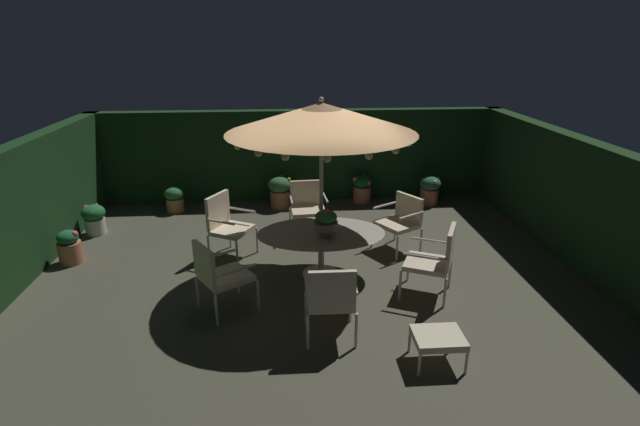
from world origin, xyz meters
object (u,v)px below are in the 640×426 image
Objects in this scene: patio_chair_southeast at (331,297)px; potted_plant_left_near at (94,218)px; patio_umbrella at (321,118)px; patio_dining_table at (321,239)px; patio_chair_north at (308,204)px; patio_chair_northeast at (226,222)px; patio_chair_east at (218,273)px; potted_plant_front_corner at (430,189)px; potted_plant_back_right at (175,198)px; patio_chair_south at (436,257)px; patio_chair_southwest at (401,218)px; centerpiece_planter at (326,221)px; potted_plant_back_left at (280,190)px; ottoman_footrest at (438,339)px; potted_plant_right_near at (362,187)px; potted_plant_back_center at (69,247)px.

patio_chair_southeast is 5.37m from potted_plant_left_near.
patio_dining_table is at bearing -11.46° from patio_umbrella.
patio_chair_north is 1.62m from patio_chair_northeast.
patio_dining_table is 1.91× the size of patio_chair_east.
patio_chair_northeast is 1.69× the size of potted_plant_front_corner.
patio_umbrella is 2.44m from patio_chair_southeast.
potted_plant_back_right is at bearing -179.61° from potted_plant_front_corner.
patio_chair_south is 1.11× the size of patio_chair_southwest.
centerpiece_planter is 0.42× the size of patio_chair_south.
patio_chair_east is 3.86m from potted_plant_left_near.
patio_chair_northeast is 1.05× the size of patio_chair_southeast.
patio_chair_east is at bearing -176.14° from patio_chair_south.
centerpiece_planter is at bearing -127.79° from potted_plant_front_corner.
patio_chair_north is at bearing -70.78° from potted_plant_back_left.
potted_plant_back_left is at bearing 97.07° from patio_chair_southeast.
patio_umbrella is 3.20m from ottoman_footrest.
patio_chair_northeast is at bearing 147.18° from centerpiece_planter.
patio_chair_east reaches higher than potted_plant_back_right.
potted_plant_back_right is (-4.29, 3.75, -0.30)m from patio_chair_south.
patio_chair_northeast is 3.95m from ottoman_footrest.
potted_plant_back_left is 3.20m from potted_plant_front_corner.
patio_chair_southwest reaches higher than patio_dining_table.
ottoman_footrest is 0.80× the size of potted_plant_back_left.
potted_plant_back_left reaches higher than potted_plant_back_right.
patio_chair_north is 1.58× the size of potted_plant_right_near.
potted_plant_back_center is at bearing -117.35° from potted_plant_back_right.
patio_chair_east is at bearing -135.00° from potted_plant_front_corner.
patio_chair_east is 1.44× the size of potted_plant_back_left.
patio_chair_southeast reaches higher than potted_plant_left_near.
patio_chair_southwest reaches higher than potted_plant_back_left.
patio_chair_southeast is at bearing -90.80° from patio_dining_table.
patio_chair_southeast is 1.46× the size of potted_plant_back_left.
potted_plant_back_center is at bearing 147.08° from patio_chair_east.
centerpiece_planter is 0.47× the size of patio_chair_southwest.
potted_plant_left_near is (-3.99, 1.94, -2.07)m from patio_umbrella.
potted_plant_left_near is at bearing -160.84° from potted_plant_back_left.
potted_plant_back_left is (0.78, 4.02, -0.19)m from patio_chair_east.
patio_chair_south is 6.12m from potted_plant_left_near.
centerpiece_planter reaches higher than patio_chair_south.
patio_chair_north is at bearing 152.41° from patio_chair_southwest.
patio_chair_southeast is at bearing -119.74° from patio_chair_southwest.
potted_plant_back_center is at bearing -153.06° from potted_plant_right_near.
potted_plant_back_left is (3.34, 2.37, 0.11)m from potted_plant_back_center.
patio_chair_southwest is at bearing 60.26° from patio_chair_southeast.
potted_plant_back_right is (-2.83, 3.22, -0.67)m from centerpiece_planter.
potted_plant_left_near is at bearing 175.91° from patio_chair_north.
potted_plant_back_right is at bearing 41.86° from potted_plant_left_near.
patio_umbrella is at bearing 116.99° from ottoman_footrest.
potted_plant_back_right is at bearing 120.15° from patio_chair_northeast.
patio_chair_south reaches higher than patio_dining_table.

